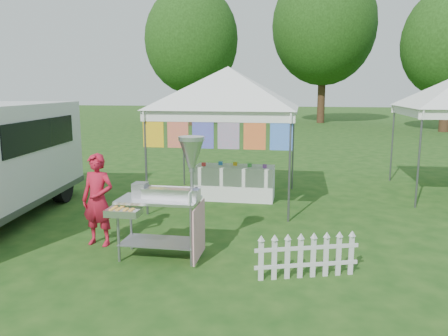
# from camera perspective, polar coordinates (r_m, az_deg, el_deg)

# --- Properties ---
(ground) EXTENTS (120.00, 120.00, 0.00)m
(ground) POSITION_cam_1_polar(r_m,az_deg,el_deg) (6.79, -4.53, -11.47)
(ground) COLOR #194313
(ground) RESTS_ON ground
(canopy_main) EXTENTS (4.24, 4.24, 3.45)m
(canopy_main) POSITION_cam_1_polar(r_m,az_deg,el_deg) (9.74, 0.53, 13.06)
(canopy_main) COLOR #59595E
(canopy_main) RESTS_ON ground
(tree_left) EXTENTS (6.40, 6.40, 9.53)m
(tree_left) POSITION_cam_1_polar(r_m,az_deg,el_deg) (31.22, -4.24, 16.32)
(tree_left) COLOR #3C2016
(tree_left) RESTS_ON ground
(tree_mid) EXTENTS (7.60, 7.60, 11.52)m
(tree_mid) POSITION_cam_1_polar(r_m,az_deg,el_deg) (34.44, 12.94, 17.70)
(tree_mid) COLOR #3C2016
(tree_mid) RESTS_ON ground
(donut_cart) EXTENTS (1.32, 0.91, 1.84)m
(donut_cart) POSITION_cam_1_polar(r_m,az_deg,el_deg) (6.43, -6.94, -2.63)
(donut_cart) COLOR gray
(donut_cart) RESTS_ON ground
(vendor) EXTENTS (0.58, 0.42, 1.50)m
(vendor) POSITION_cam_1_polar(r_m,az_deg,el_deg) (7.34, -16.15, -4.01)
(vendor) COLOR #B4162E
(vendor) RESTS_ON ground
(picket_fence) EXTENTS (1.37, 0.49, 0.56)m
(picket_fence) POSITION_cam_1_polar(r_m,az_deg,el_deg) (6.07, 10.76, -11.39)
(picket_fence) COLOR silver
(picket_fence) RESTS_ON ground
(display_table) EXTENTS (1.80, 0.70, 0.78)m
(display_table) POSITION_cam_1_polar(r_m,az_deg,el_deg) (10.08, 1.40, -1.91)
(display_table) COLOR white
(display_table) RESTS_ON ground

